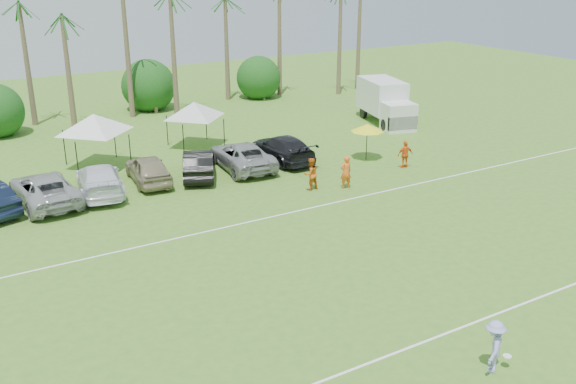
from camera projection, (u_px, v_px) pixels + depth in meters
field_lines at (277, 283)px, 24.96m from camera, size 80.00×12.10×0.01m
palm_tree_4 at (11, 25)px, 44.59m from camera, size 2.40×2.40×8.90m
palm_tree_5 at (69, 9)px, 46.22m from camera, size 2.40×2.40×9.90m
palm_tree_8 at (231, 14)px, 52.78m from camera, size 2.40×2.40×8.90m
palm_tree_9 at (283, 1)px, 54.89m from camera, size 2.40×2.40×9.90m
bush_tree_2 at (151, 89)px, 52.18m from camera, size 4.00×4.00×4.00m
bush_tree_3 at (259, 78)px, 57.00m from camera, size 4.00×4.00×4.00m
sideline_player_a at (346, 172)px, 34.91m from camera, size 0.71×0.51×1.83m
sideline_player_b at (311, 174)px, 34.70m from camera, size 0.89×0.71×1.79m
sideline_player_c at (405, 154)px, 38.29m from camera, size 1.04×0.60×1.67m
box_truck at (386, 101)px, 48.32m from camera, size 3.80×6.56×3.18m
canopy_tent_left at (93, 114)px, 37.53m from camera, size 4.74×4.74×3.84m
canopy_tent_right at (194, 102)px, 41.72m from camera, size 4.39×4.39×3.56m
market_umbrella at (367, 128)px, 39.42m from camera, size 2.05×2.05×2.29m
frisbee_player at (494, 347)px, 19.43m from camera, size 1.27×1.17×1.72m
parked_car_2 at (45, 189)px, 32.72m from camera, size 2.94×5.85×1.59m
parked_car_3 at (100, 179)px, 34.15m from camera, size 3.14×5.77×1.59m
parked_car_4 at (148, 169)px, 35.81m from camera, size 2.34×4.82×1.59m
parked_car_5 at (199, 163)px, 36.78m from camera, size 3.47×5.08×1.59m
parked_car_6 at (242, 156)px, 38.20m from camera, size 3.17×5.94×1.59m
parked_car_7 at (282, 148)px, 39.64m from camera, size 2.26×5.48×1.59m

